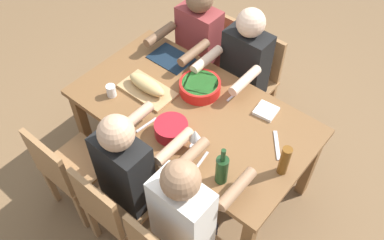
% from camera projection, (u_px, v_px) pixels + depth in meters
% --- Properties ---
extents(ground_plane, '(8.00, 8.00, 0.00)m').
position_uv_depth(ground_plane, '(192.00, 170.00, 3.36)').
color(ground_plane, brown).
extents(dining_table, '(1.67, 0.92, 0.74)m').
position_uv_depth(dining_table, '(192.00, 118.00, 2.86)').
color(dining_table, brown).
rests_on(dining_table, ground_plane).
extents(chair_near_right, '(0.40, 0.40, 0.85)m').
position_uv_depth(chair_near_right, '(209.00, 53.00, 3.58)').
color(chair_near_right, '#9E7044').
rests_on(chair_near_right, ground_plane).
extents(diner_near_right, '(0.41, 0.53, 1.20)m').
position_uv_depth(diner_near_right, '(196.00, 44.00, 3.32)').
color(diner_near_right, '#2D2D38').
rests_on(diner_near_right, ground_plane).
extents(chair_far_center, '(0.40, 0.40, 0.85)m').
position_uv_depth(chair_far_center, '(113.00, 207.00, 2.60)').
color(chair_far_center, '#9E7044').
rests_on(chair_far_center, ground_plane).
extents(diner_far_center, '(0.41, 0.53, 1.20)m').
position_uv_depth(diner_far_center, '(130.00, 169.00, 2.53)').
color(diner_far_center, '#2D2D38').
rests_on(diner_far_center, ground_plane).
extents(diner_far_left, '(0.41, 0.53, 1.20)m').
position_uv_depth(diner_far_left, '(187.00, 212.00, 2.34)').
color(diner_far_left, '#2D2D38').
rests_on(diner_far_left, ground_plane).
extents(chair_near_center, '(0.40, 0.40, 0.85)m').
position_uv_depth(chair_near_center, '(253.00, 76.00, 3.38)').
color(chair_near_center, '#9E7044').
rests_on(chair_near_center, ground_plane).
extents(diner_near_center, '(0.41, 0.53, 1.20)m').
position_uv_depth(diner_near_center, '(242.00, 68.00, 3.13)').
color(diner_near_center, '#2D2D38').
rests_on(diner_near_center, ground_plane).
extents(chair_far_right, '(0.40, 0.40, 0.85)m').
position_uv_depth(chair_far_right, '(67.00, 168.00, 2.79)').
color(chair_far_right, '#9E7044').
rests_on(chair_far_right, ground_plane).
extents(serving_bowl_pasta, '(0.22, 0.22, 0.10)m').
position_uv_depth(serving_bowl_pasta, '(171.00, 128.00, 2.62)').
color(serving_bowl_pasta, '#B21923').
rests_on(serving_bowl_pasta, dining_table).
extents(serving_bowl_greens, '(0.29, 0.29, 0.09)m').
position_uv_depth(serving_bowl_greens, '(200.00, 86.00, 2.87)').
color(serving_bowl_greens, red).
rests_on(serving_bowl_greens, dining_table).
extents(cutting_board, '(0.40, 0.22, 0.02)m').
position_uv_depth(cutting_board, '(147.00, 90.00, 2.90)').
color(cutting_board, tan).
rests_on(cutting_board, dining_table).
extents(bread_loaf, '(0.32, 0.11, 0.09)m').
position_uv_depth(bread_loaf, '(147.00, 85.00, 2.86)').
color(bread_loaf, tan).
rests_on(bread_loaf, cutting_board).
extents(wine_bottle, '(0.08, 0.08, 0.29)m').
position_uv_depth(wine_bottle, '(222.00, 169.00, 2.35)').
color(wine_bottle, '#193819').
rests_on(wine_bottle, dining_table).
extents(beer_bottle, '(0.06, 0.06, 0.22)m').
position_uv_depth(beer_bottle, '(284.00, 161.00, 2.39)').
color(beer_bottle, brown).
rests_on(beer_bottle, dining_table).
extents(wine_glass, '(0.08, 0.08, 0.17)m').
position_uv_depth(wine_glass, '(195.00, 136.00, 2.50)').
color(wine_glass, silver).
rests_on(wine_glass, dining_table).
extents(placemat_near_right, '(0.32, 0.23, 0.01)m').
position_uv_depth(placemat_near_right, '(171.00, 58.00, 3.14)').
color(placemat_near_right, '#142333').
rests_on(placemat_near_right, dining_table).
extents(fork_far_center, '(0.04, 0.17, 0.01)m').
position_uv_depth(fork_far_center, '(147.00, 125.00, 2.70)').
color(fork_far_center, silver).
rests_on(fork_far_center, dining_table).
extents(fork_far_left, '(0.04, 0.17, 0.01)m').
position_uv_depth(fork_far_left, '(201.00, 162.00, 2.51)').
color(fork_far_left, silver).
rests_on(fork_far_left, dining_table).
extents(fork_near_center, '(0.02, 0.17, 0.01)m').
position_uv_depth(fork_near_center, '(235.00, 94.00, 2.89)').
color(fork_near_center, silver).
rests_on(fork_near_center, dining_table).
extents(cup_far_right, '(0.07, 0.07, 0.09)m').
position_uv_depth(cup_far_right, '(111.00, 91.00, 2.85)').
color(cup_far_right, white).
rests_on(cup_far_right, dining_table).
extents(carving_knife, '(0.16, 0.20, 0.01)m').
position_uv_depth(carving_knife, '(277.00, 145.00, 2.59)').
color(carving_knife, silver).
rests_on(carving_knife, dining_table).
extents(napkin_stack, '(0.15, 0.15, 0.02)m').
position_uv_depth(napkin_stack, '(266.00, 111.00, 2.77)').
color(napkin_stack, white).
rests_on(napkin_stack, dining_table).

